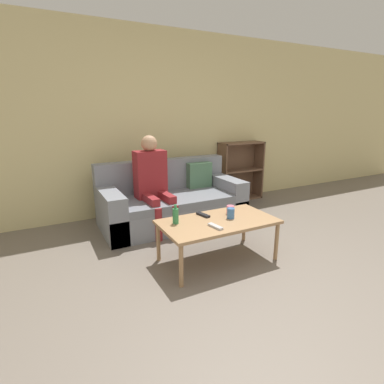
{
  "coord_description": "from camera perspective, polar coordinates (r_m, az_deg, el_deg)",
  "views": [
    {
      "loc": [
        -1.49,
        -1.35,
        1.49
      ],
      "look_at": [
        0.02,
        1.58,
        0.58
      ],
      "focal_mm": 28.0,
      "sensor_mm": 36.0,
      "label": 1
    }
  ],
  "objects": [
    {
      "name": "ground_plane",
      "position": [
        2.5,
        17.72,
        -21.97
      ],
      "size": [
        22.0,
        22.0,
        0.0
      ],
      "primitive_type": "plane",
      "color": "#70665B"
    },
    {
      "name": "wall_back",
      "position": [
        4.49,
        -8.07,
        12.79
      ],
      "size": [
        12.0,
        0.06,
        2.6
      ],
      "color": "beige",
      "rests_on": "ground_plane"
    },
    {
      "name": "couch",
      "position": [
        4.05,
        -3.86,
        -2.1
      ],
      "size": [
        1.87,
        0.88,
        0.83
      ],
      "color": "gray",
      "rests_on": "ground_plane"
    },
    {
      "name": "bookshelf",
      "position": [
        5.16,
        8.49,
        3.06
      ],
      "size": [
        0.78,
        0.28,
        0.98
      ],
      "color": "brown",
      "rests_on": "ground_plane"
    },
    {
      "name": "coffee_table",
      "position": [
        3.01,
        4.97,
        -6.09
      ],
      "size": [
        1.15,
        0.62,
        0.43
      ],
      "color": "#A87F56",
      "rests_on": "ground_plane"
    },
    {
      "name": "person_adult",
      "position": [
        3.78,
        -7.55,
        2.76
      ],
      "size": [
        0.4,
        0.62,
        1.19
      ],
      "rotation": [
        0.0,
        0.0,
        0.05
      ],
      "color": "maroon",
      "rests_on": "ground_plane"
    },
    {
      "name": "cup_near",
      "position": [
        3.18,
        7.33,
        -3.37
      ],
      "size": [
        0.08,
        0.08,
        0.09
      ],
      "color": "pink",
      "rests_on": "coffee_table"
    },
    {
      "name": "cup_far",
      "position": [
        3.05,
        7.38,
        -4.04
      ],
      "size": [
        0.08,
        0.08,
        0.11
      ],
      "color": "#3D70B2",
      "rests_on": "coffee_table"
    },
    {
      "name": "tv_remote_0",
      "position": [
        3.11,
        2.12,
        -4.37
      ],
      "size": [
        0.08,
        0.18,
        0.02
      ],
      "rotation": [
        0.0,
        0.0,
        0.21
      ],
      "color": "black",
      "rests_on": "coffee_table"
    },
    {
      "name": "tv_remote_1",
      "position": [
        2.81,
        4.48,
        -6.56
      ],
      "size": [
        0.08,
        0.18,
        0.02
      ],
      "rotation": [
        0.0,
        0.0,
        0.17
      ],
      "color": "#B7B7BC",
      "rests_on": "coffee_table"
    },
    {
      "name": "bottle",
      "position": [
        2.88,
        -3.15,
        -4.52
      ],
      "size": [
        0.06,
        0.06,
        0.19
      ],
      "color": "#33844C",
      "rests_on": "coffee_table"
    }
  ]
}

